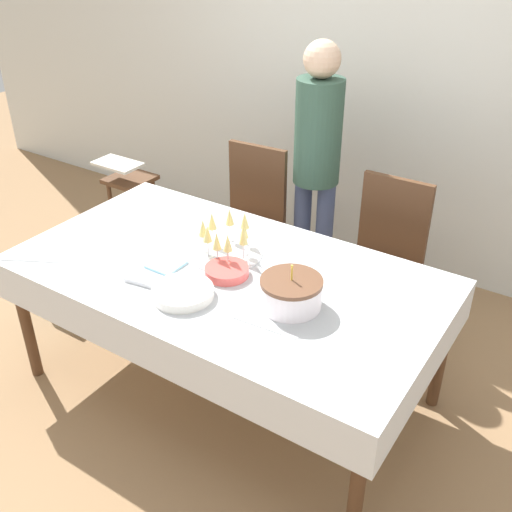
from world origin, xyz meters
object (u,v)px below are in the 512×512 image
at_px(dining_chair_far_right, 383,256).
at_px(plate_stack_main, 183,292).
at_px(gift_bag, 60,289).
at_px(high_chair, 129,189).
at_px(person_standing, 317,152).
at_px(birthday_cake, 291,293).
at_px(dining_chair_far_left, 249,216).
at_px(champagne_tray, 226,239).
at_px(plate_stack_dessert, 227,271).

bearing_deg(dining_chair_far_right, plate_stack_main, -112.37).
bearing_deg(gift_bag, high_chair, 100.84).
height_order(dining_chair_far_right, person_standing, person_standing).
bearing_deg(high_chair, birthday_cake, -26.21).
xyz_separation_m(high_chair, gift_bag, (0.16, -0.84, -0.34)).
height_order(dining_chair_far_left, high_chair, dining_chair_far_left).
relative_size(plate_stack_main, high_chair, 0.39).
distance_m(champagne_tray, person_standing, 0.97).
distance_m(plate_stack_main, person_standing, 1.39).
distance_m(dining_chair_far_right, person_standing, 0.74).
bearing_deg(birthday_cake, person_standing, 113.74).
xyz_separation_m(dining_chair_far_right, birthday_cake, (-0.05, -0.97, 0.28)).
distance_m(birthday_cake, plate_stack_dessert, 0.38).
relative_size(champagne_tray, plate_stack_main, 1.33).
bearing_deg(gift_bag, dining_chair_far_right, 26.40).
bearing_deg(gift_bag, dining_chair_far_left, 45.82).
height_order(plate_stack_dessert, person_standing, person_standing).
height_order(dining_chair_far_right, champagne_tray, dining_chair_far_right).
height_order(plate_stack_dessert, gift_bag, plate_stack_dessert).
xyz_separation_m(birthday_cake, champagne_tray, (-0.49, 0.20, 0.02)).
distance_m(dining_chair_far_left, champagne_tray, 0.90).
height_order(person_standing, gift_bag, person_standing).
relative_size(champagne_tray, gift_bag, 1.25).
relative_size(dining_chair_far_left, high_chair, 1.36).
bearing_deg(dining_chair_far_left, plate_stack_dessert, -61.72).
distance_m(champagne_tray, gift_bag, 1.41).
xyz_separation_m(dining_chair_far_right, champagne_tray, (-0.54, -0.76, 0.30)).
xyz_separation_m(birthday_cake, gift_bag, (-1.72, 0.09, -0.67)).
distance_m(plate_stack_main, plate_stack_dessert, 0.26).
relative_size(birthday_cake, high_chair, 0.38).
bearing_deg(dining_chair_far_left, plate_stack_main, -69.58).
bearing_deg(person_standing, plate_stack_dessert, -83.05).
bearing_deg(champagne_tray, person_standing, 91.14).
relative_size(high_chair, gift_bag, 2.44).
height_order(dining_chair_far_right, gift_bag, dining_chair_far_right).
bearing_deg(high_chair, gift_bag, -79.16).
relative_size(plate_stack_main, plate_stack_dessert, 1.32).
xyz_separation_m(plate_stack_main, high_chair, (-1.45, 1.13, -0.28)).
relative_size(dining_chair_far_left, dining_chair_far_right, 1.00).
bearing_deg(dining_chair_far_left, dining_chair_far_right, 0.01).
xyz_separation_m(dining_chair_far_left, gift_bag, (-0.85, -0.88, -0.39)).
xyz_separation_m(dining_chair_far_right, plate_stack_main, (-0.48, -1.17, 0.23)).
xyz_separation_m(dining_chair_far_right, gift_bag, (-1.77, -0.88, -0.39)).
height_order(person_standing, high_chair, person_standing).
relative_size(person_standing, high_chair, 2.28).
bearing_deg(gift_bag, person_standing, 41.75).
bearing_deg(birthday_cake, plate_stack_dessert, 172.48).
bearing_deg(person_standing, dining_chair_far_left, -150.47).
relative_size(dining_chair_far_left, plate_stack_dessert, 4.66).
distance_m(dining_chair_far_left, high_chair, 1.01).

